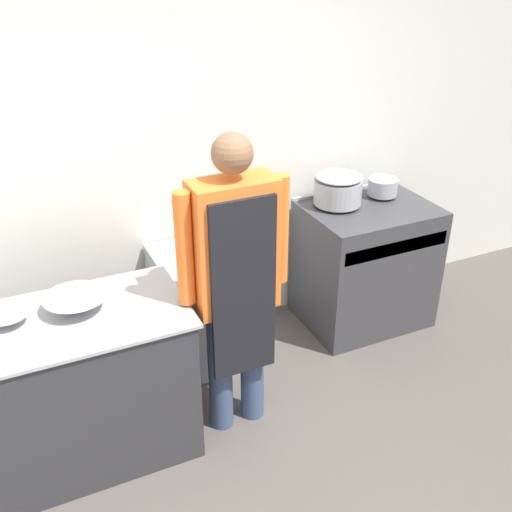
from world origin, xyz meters
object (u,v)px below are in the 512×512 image
Objects in this scene: mixing_bowl at (76,303)px; stock_pot at (338,188)px; stove at (365,264)px; fridge_unit at (202,307)px; sauce_pot at (383,187)px; person_cook at (235,274)px.

mixing_bowl is 2.00m from stock_pot.
stove is 1.20× the size of fridge_unit.
stock_pot reaches higher than sauce_pot.
stock_pot is at bearing 16.00° from mixing_bowl.
stove reaches higher than fridge_unit.
mixing_bowl reaches higher than stove.
stove is 2.82× the size of stock_pot.
person_cook reaches higher than mixing_bowl.
person_cook is 8.33× the size of sauce_pot.
stove is 0.64m from stock_pot.
sauce_pot is at bearing 33.95° from stove.
mixing_bowl is at bearing -164.00° from stock_pot.
person_cook is 5.33× the size of stock_pot.
person_cook is at bearing -13.58° from mixing_bowl.
stove is at bearing -146.05° from sauce_pot.
stock_pot reaches higher than stove.
sauce_pot is at bearing 13.44° from mixing_bowl.
stove is 2.86× the size of mixing_bowl.
fridge_unit is 0.44× the size of person_cook.
stove is 2.21m from mixing_bowl.
stove is 1.27m from fridge_unit.
sauce_pot is (0.18, 0.12, 0.54)m from stove.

